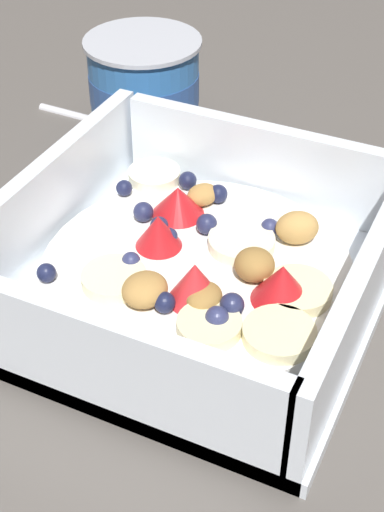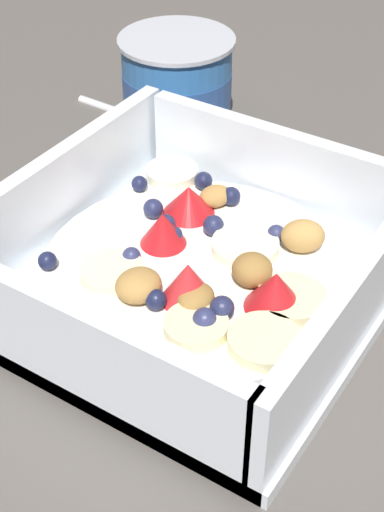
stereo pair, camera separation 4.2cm
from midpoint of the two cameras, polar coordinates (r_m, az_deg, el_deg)
The scene contains 4 objects.
ground_plane at distance 0.44m, azimuth 2.72°, elevation -3.65°, with size 2.40×2.40×0.00m, color #56514C.
fruit_bowl at distance 0.43m, azimuth 2.99°, elevation -1.14°, with size 0.20×0.20×0.06m.
spoon at distance 0.58m, azimuth 3.14°, elevation 8.67°, with size 0.03×0.17×0.01m.
yogurt_cup at distance 0.58m, azimuth 1.04°, elevation 12.33°, with size 0.08×0.08×0.08m.
Camera 2 is at (-0.27, -0.18, 0.30)m, focal length 54.14 mm.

